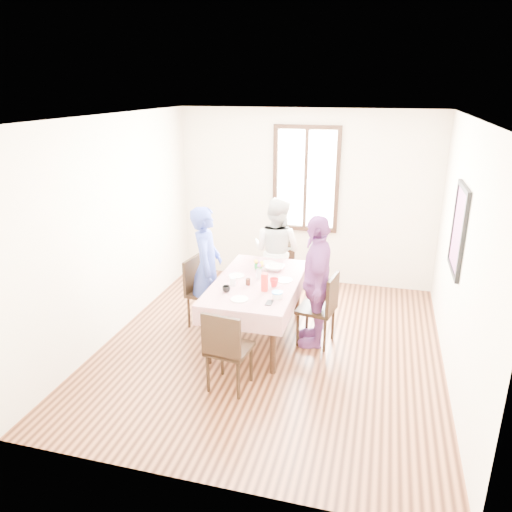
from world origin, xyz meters
name	(u,v)px	position (x,y,z in m)	size (l,w,h in m)	color
ground	(271,346)	(0.00, 0.00, 0.00)	(4.50, 4.50, 0.00)	black
back_wall	(305,198)	(0.00, 2.25, 1.35)	(4.00, 4.00, 0.00)	beige
right_wall	(462,256)	(2.00, 0.00, 1.35)	(4.50, 4.50, 0.00)	beige
window_frame	(306,179)	(0.00, 2.23, 1.65)	(1.02, 0.06, 1.62)	black
window_pane	(306,179)	(0.00, 2.24, 1.65)	(0.90, 0.02, 1.50)	white
art_poster	(459,229)	(1.98, 0.30, 1.55)	(0.04, 0.76, 0.96)	red
dining_table	(257,310)	(-0.23, 0.19, 0.38)	(0.88, 1.61, 0.75)	black
tablecloth	(257,281)	(-0.23, 0.19, 0.76)	(1.00, 1.73, 0.01)	#610412
chair_left	(206,293)	(-0.96, 0.34, 0.46)	(0.42, 0.42, 0.91)	black
chair_right	(316,309)	(0.50, 0.24, 0.46)	(0.42, 0.42, 0.91)	black
chair_far	(277,272)	(-0.23, 1.30, 0.46)	(0.42, 0.42, 0.91)	black
chair_near	(229,348)	(-0.23, -0.92, 0.46)	(0.42, 0.42, 0.91)	black
person_left	(206,268)	(-0.94, 0.34, 0.80)	(0.59, 0.38, 1.61)	#2E3D92
person_far	(277,252)	(-0.23, 1.28, 0.77)	(0.75, 0.59, 1.55)	beige
person_right	(316,281)	(0.48, 0.24, 0.81)	(0.95, 0.40, 1.62)	#703574
mug_black	(226,289)	(-0.49, -0.23, 0.80)	(0.09, 0.09, 0.07)	black
mug_flag	(274,282)	(0.01, 0.07, 0.81)	(0.11, 0.11, 0.10)	red
mug_green	(258,267)	(-0.31, 0.55, 0.80)	(0.11, 0.11, 0.09)	#0C7226
serving_bowl	(275,268)	(-0.11, 0.60, 0.79)	(0.25, 0.25, 0.06)	white
juice_carton	(265,282)	(-0.07, -0.08, 0.87)	(0.07, 0.07, 0.21)	red
butter_tub	(277,295)	(0.11, -0.23, 0.79)	(0.12, 0.12, 0.06)	white
jam_jar	(248,282)	(-0.30, 0.04, 0.80)	(0.06, 0.06, 0.08)	black
drinking_glass	(233,282)	(-0.47, -0.03, 0.81)	(0.07, 0.07, 0.10)	silver
smartphone	(269,303)	(0.06, -0.39, 0.77)	(0.07, 0.14, 0.01)	black
flower_vase	(259,274)	(-0.23, 0.27, 0.82)	(0.06, 0.06, 0.12)	silver
plate_left	(236,276)	(-0.52, 0.27, 0.77)	(0.20, 0.20, 0.01)	white
plate_right	(284,280)	(0.08, 0.28, 0.77)	(0.20, 0.20, 0.01)	white
plate_far	(268,263)	(-0.24, 0.82, 0.77)	(0.20, 0.20, 0.01)	white
plate_near	(239,299)	(-0.28, -0.39, 0.77)	(0.20, 0.20, 0.01)	white
butter_lid	(277,292)	(0.11, -0.23, 0.83)	(0.12, 0.12, 0.01)	blue
flower_bunch	(259,265)	(-0.23, 0.27, 0.93)	(0.09, 0.09, 0.10)	yellow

